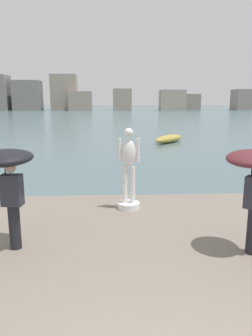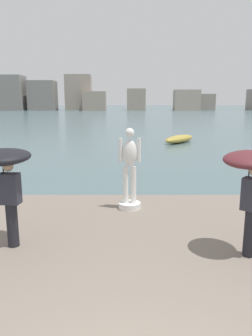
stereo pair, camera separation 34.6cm
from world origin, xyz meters
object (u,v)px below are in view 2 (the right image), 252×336
onlooker_left (3,168)px  onlooker_right (250,175)px  boat_near (179,139)px  statue_white_figure (129,174)px

onlooker_left → onlooker_right: (4.57, -0.37, -0.06)m
onlooker_right → boat_near: onlooker_right is taller
onlooker_right → statue_white_figure: bearing=129.7°
boat_near → onlooker_right: bearing=-95.7°
statue_white_figure → onlooker_left: bearing=-137.4°
onlooker_right → boat_near: 19.52m
onlooker_left → boat_near: (6.51, 18.99, -1.67)m
statue_white_figure → boat_near: (4.09, 16.76, -1.04)m
onlooker_right → boat_near: size_ratio=0.55×
onlooker_right → boat_near: bearing=84.3°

